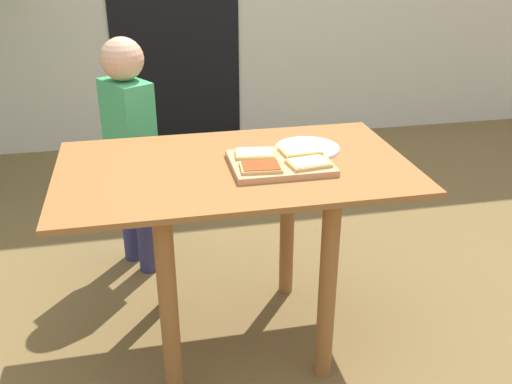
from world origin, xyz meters
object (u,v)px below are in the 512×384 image
object	(u,v)px
dining_table	(235,205)
cutting_board	(280,163)
pizza_slice_far_left	(255,153)
pizza_slice_far_right	(300,151)
pizza_slice_near_left	(261,167)
child_left	(130,141)
plate_white_right	(307,148)
pizza_slice_near_right	(309,163)

from	to	relation	value
dining_table	cutting_board	world-z (taller)	cutting_board
pizza_slice_far_left	pizza_slice_far_right	xyz separation A→B (m)	(0.16, -0.01, 0.00)
pizza_slice_far_left	pizza_slice_near_left	bearing A→B (deg)	-92.55
dining_table	pizza_slice_far_right	distance (m)	0.30
cutting_board	pizza_slice_near_left	distance (m)	0.10
cutting_board	child_left	xyz separation A→B (m)	(-0.51, 0.67, -0.12)
dining_table	pizza_slice_far_left	size ratio (longest dim) A/B	8.24
plate_white_right	child_left	bearing A→B (deg)	140.13
pizza_slice_far_left	child_left	size ratio (longest dim) A/B	0.14
pizza_slice_near_left	pizza_slice_far_left	distance (m)	0.12
dining_table	pizza_slice_far_left	world-z (taller)	pizza_slice_far_left
cutting_board	pizza_slice_far_left	distance (m)	0.10
pizza_slice_near_right	pizza_slice_far_right	size ratio (longest dim) A/B	1.03
pizza_slice_near_right	plate_white_right	distance (m)	0.21
pizza_slice_near_left	pizza_slice_far_left	size ratio (longest dim) A/B	0.96
pizza_slice_near_left	child_left	world-z (taller)	child_left
pizza_slice_far_right	plate_white_right	world-z (taller)	pizza_slice_far_right
dining_table	child_left	bearing A→B (deg)	119.52
cutting_board	pizza_slice_near_right	bearing A→B (deg)	-37.03
pizza_slice_near_right	plate_white_right	bearing A→B (deg)	74.48
cutting_board	plate_white_right	distance (m)	0.19
cutting_board	pizza_slice_far_left	xyz separation A→B (m)	(-0.08, 0.06, 0.02)
dining_table	plate_white_right	xyz separation A→B (m)	(0.29, 0.09, 0.16)
pizza_slice_near_left	pizza_slice_far_right	bearing A→B (deg)	35.15
dining_table	plate_white_right	bearing A→B (deg)	17.77
dining_table	child_left	size ratio (longest dim) A/B	1.12
plate_white_right	cutting_board	bearing A→B (deg)	-135.52
cutting_board	plate_white_right	world-z (taller)	cutting_board
plate_white_right	pizza_slice_near_left	bearing A→B (deg)	-137.85
plate_white_right	dining_table	bearing A→B (deg)	-162.23
pizza_slice_far_left	plate_white_right	world-z (taller)	pizza_slice_far_left
plate_white_right	child_left	xyz separation A→B (m)	(-0.65, 0.54, -0.11)
pizza_slice_near_left	pizza_slice_far_right	world-z (taller)	same
pizza_slice_far_right	dining_table	bearing A→B (deg)	-176.98
pizza_slice_near_right	pizza_slice_far_right	bearing A→B (deg)	88.33
dining_table	pizza_slice_near_left	world-z (taller)	pizza_slice_near_left
pizza_slice_far_left	pizza_slice_near_right	bearing A→B (deg)	-37.96
plate_white_right	child_left	world-z (taller)	child_left
dining_table	pizza_slice_near_right	size ratio (longest dim) A/B	8.25
dining_table	pizza_slice_near_left	distance (m)	0.22
dining_table	pizza_slice_near_right	bearing A→B (deg)	-24.04
pizza_slice_near_right	plate_white_right	size ratio (longest dim) A/B	0.62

